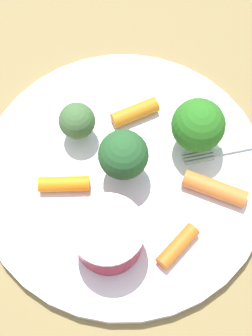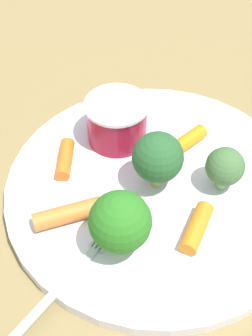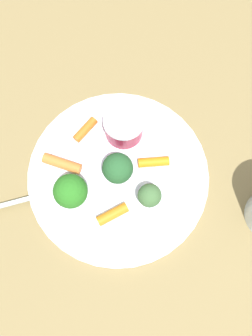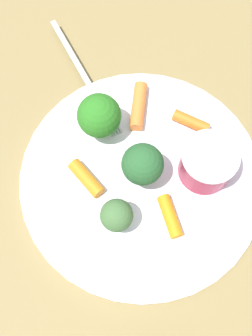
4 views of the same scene
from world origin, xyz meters
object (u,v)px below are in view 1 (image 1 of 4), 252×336
carrot_stick_2 (178,246)px  broccoli_floret_2 (77,121)px  plate (124,174)px  carrot_stick_1 (64,184)px  broccoli_floret_0 (198,126)px  carrot_stick_3 (215,189)px  sauce_cup (108,236)px  carrot_stick_0 (135,112)px  broccoli_floret_1 (123,155)px

carrot_stick_2 → broccoli_floret_2: bearing=-46.6°
plate → carrot_stick_1: bearing=21.0°
plate → carrot_stick_1: carrot_stick_1 is taller
broccoli_floret_0 → carrot_stick_2: (0.01, 0.10, -0.03)m
carrot_stick_1 → carrot_stick_2: bearing=155.1°
carrot_stick_3 → sauce_cup: bearing=32.0°
sauce_cup → carrot_stick_0: size_ratio=1.30×
sauce_cup → broccoli_floret_0: (-0.07, -0.10, 0.01)m
broccoli_floret_1 → carrot_stick_0: broccoli_floret_1 is taller
broccoli_floret_1 → carrot_stick_3: (-0.08, 0.01, -0.03)m
plate → sauce_cup: bearing=84.7°
sauce_cup → carrot_stick_1: bearing=-47.1°
broccoli_floret_0 → broccoli_floret_2: size_ratio=1.39×
broccoli_floret_0 → carrot_stick_0: 0.07m
carrot_stick_1 → plate: bearing=-159.0°
sauce_cup → carrot_stick_1: 0.07m
broccoli_floret_0 → broccoli_floret_2: (0.11, -0.00, -0.01)m
plate → carrot_stick_3: carrot_stick_3 is taller
sauce_cup → broccoli_floret_0: 0.12m
broccoli_floret_1 → carrot_stick_2: bearing=127.5°
broccoli_floret_2 → carrot_stick_3: bearing=159.4°
plate → broccoli_floret_2: (0.04, -0.03, 0.03)m
carrot_stick_0 → carrot_stick_3: same height
broccoli_floret_2 → carrot_stick_2: (-0.10, 0.10, -0.02)m
broccoli_floret_0 → carrot_stick_0: (0.06, -0.02, -0.03)m
broccoli_floret_2 → broccoli_floret_0: bearing=179.7°
broccoli_floret_1 → carrot_stick_1: size_ratio=1.26×
broccoli_floret_0 → carrot_stick_1: bearing=25.3°
carrot_stick_0 → carrot_stick_3: bearing=136.6°
plate → carrot_stick_0: size_ratio=5.82×
broccoli_floret_0 → carrot_stick_3: 0.06m
broccoli_floret_2 → carrot_stick_3: 0.14m
sauce_cup → broccoli_floret_2: same height
carrot_stick_3 → plate: bearing=-8.9°
plate → broccoli_floret_0: broccoli_floret_0 is taller
carrot_stick_0 → sauce_cup: bearing=84.6°
carrot_stick_3 → broccoli_floret_1: bearing=-8.9°
plate → sauce_cup: 0.07m
broccoli_floret_1 → carrot_stick_2: broccoli_floret_1 is taller
carrot_stick_0 → carrot_stick_2: 0.13m
broccoli_floret_0 → carrot_stick_1: 0.13m
plate → broccoli_floret_0: bearing=-151.3°
broccoli_floret_0 → sauce_cup: bearing=56.0°
plate → carrot_stick_2: (-0.05, 0.07, 0.01)m
plate → carrot_stick_2: carrot_stick_2 is taller
sauce_cup → carrot_stick_3: 0.10m
carrot_stick_2 → carrot_stick_3: 0.06m
carrot_stick_1 → carrot_stick_3: 0.13m
carrot_stick_1 → carrot_stick_3: size_ratio=0.79×
sauce_cup → carrot_stick_2: sauce_cup is taller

